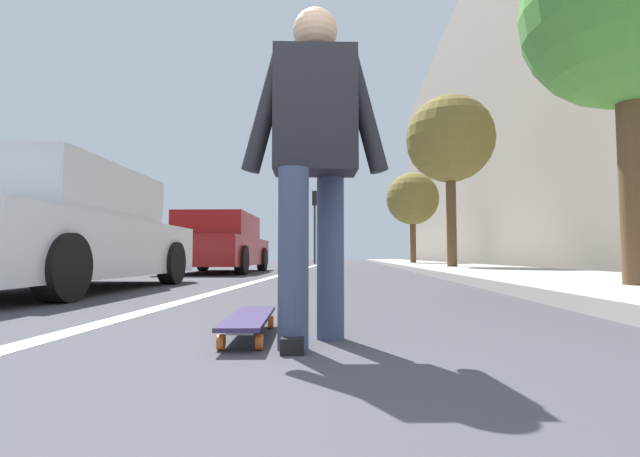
# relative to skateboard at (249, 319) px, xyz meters

# --- Properties ---
(ground_plane) EXTENTS (80.00, 80.00, 0.00)m
(ground_plane) POSITION_rel_skateboard_xyz_m (8.40, -0.21, -0.09)
(ground_plane) COLOR #38383D
(lane_stripe_white) EXTENTS (52.00, 0.16, 0.01)m
(lane_stripe_white) POSITION_rel_skateboard_xyz_m (18.40, 1.02, -0.09)
(lane_stripe_white) COLOR silver
(lane_stripe_white) RESTS_ON ground
(sidewalk_curb) EXTENTS (52.00, 3.20, 0.13)m
(sidewalk_curb) POSITION_rel_skateboard_xyz_m (16.40, -3.81, -0.03)
(sidewalk_curb) COLOR #9E9B93
(sidewalk_curb) RESTS_ON ground
(building_facade) EXTENTS (40.00, 1.20, 13.53)m
(building_facade) POSITION_rel_skateboard_xyz_m (20.40, -6.73, 6.67)
(building_facade) COLOR gray
(building_facade) RESTS_ON ground
(skateboard) EXTENTS (0.85, 0.27, 0.11)m
(skateboard) POSITION_rel_skateboard_xyz_m (0.00, 0.00, 0.00)
(skateboard) COLOR orange
(skateboard) RESTS_ON ground
(skater_person) EXTENTS (0.48, 0.72, 1.64)m
(skater_person) POSITION_rel_skateboard_xyz_m (-0.15, -0.35, 0.84)
(skater_person) COLOR #384260
(skater_person) RESTS_ON ground
(parked_car_near) EXTENTS (4.36, 2.01, 1.48)m
(parked_car_near) POSITION_rel_skateboard_xyz_m (2.88, 2.96, 0.61)
(parked_car_near) COLOR silver
(parked_car_near) RESTS_ON ground
(parked_car_mid) EXTENTS (4.59, 2.04, 1.49)m
(parked_car_mid) POSITION_rel_skateboard_xyz_m (9.09, 2.82, 0.63)
(parked_car_mid) COLOR maroon
(parked_car_mid) RESTS_ON ground
(traffic_light) EXTENTS (0.33, 0.28, 4.09)m
(traffic_light) POSITION_rel_skateboard_xyz_m (22.74, 1.42, 2.74)
(traffic_light) COLOR #2D2D2D
(traffic_light) RESTS_ON ground
(street_tree_near) EXTENTS (2.09, 2.09, 4.07)m
(street_tree_near) POSITION_rel_skateboard_xyz_m (2.44, -3.41, 2.90)
(street_tree_near) COLOR brown
(street_tree_near) RESTS_ON ground
(street_tree_mid) EXTENTS (2.50, 2.50, 5.04)m
(street_tree_mid) POSITION_rel_skateboard_xyz_m (10.61, -3.41, 3.66)
(street_tree_mid) COLOR brown
(street_tree_mid) RESTS_ON ground
(street_tree_far) EXTENTS (2.39, 2.39, 4.25)m
(street_tree_far) POSITION_rel_skateboard_xyz_m (18.36, -3.41, 2.95)
(street_tree_far) COLOR brown
(street_tree_far) RESTS_ON ground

